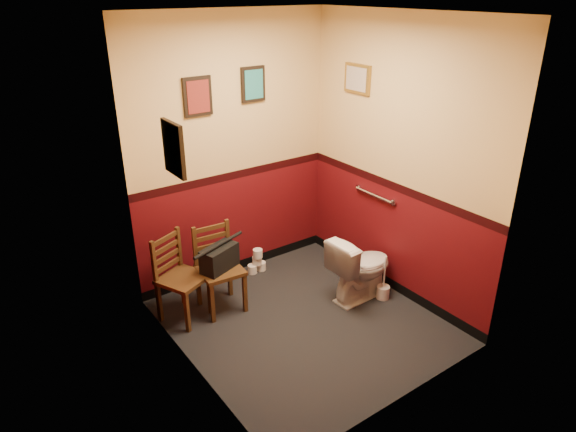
{
  "coord_description": "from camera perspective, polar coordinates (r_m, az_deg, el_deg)",
  "views": [
    {
      "loc": [
        -2.43,
        -3.14,
        2.88
      ],
      "look_at": [
        0.0,
        0.25,
        1.0
      ],
      "focal_mm": 32.0,
      "sensor_mm": 36.0,
      "label": 1
    }
  ],
  "objects": [
    {
      "name": "grab_bar",
      "position": [
        5.24,
        9.55,
        2.31
      ],
      "size": [
        0.05,
        0.56,
        0.06
      ],
      "color": "silver",
      "rests_on": "wall_right"
    },
    {
      "name": "toilet",
      "position": [
        5.14,
        8.08,
        -5.69
      ],
      "size": [
        0.7,
        0.4,
        0.67
      ],
      "primitive_type": "imported",
      "rotation": [
        0.0,
        0.0,
        1.6
      ],
      "color": "white",
      "rests_on": "floor"
    },
    {
      "name": "framed_print_back_a",
      "position": [
        4.88,
        -10.01,
        12.94
      ],
      "size": [
        0.28,
        0.04,
        0.36
      ],
      "color": "black",
      "rests_on": "wall_back"
    },
    {
      "name": "ceiling",
      "position": [
        3.97,
        2.26,
        21.65
      ],
      "size": [
        2.2,
        2.4,
        0.0
      ],
      "primitive_type": "cube",
      "rotation": [
        3.14,
        0.0,
        0.0
      ],
      "color": "silver",
      "rests_on": "ground"
    },
    {
      "name": "tp_stack",
      "position": [
        5.63,
        -3.45,
        -5.15
      ],
      "size": [
        0.22,
        0.13,
        0.28
      ],
      "color": "silver",
      "rests_on": "floor"
    },
    {
      "name": "wall_right",
      "position": [
        4.96,
        12.15,
        5.78
      ],
      "size": [
        0.0,
        2.4,
        2.7
      ],
      "primitive_type": "cube",
      "rotation": [
        1.57,
        0.0,
        -1.57
      ],
      "color": "#510A0F",
      "rests_on": "ground"
    },
    {
      "name": "framed_print_back_b",
      "position": [
        5.16,
        -3.89,
        14.4
      ],
      "size": [
        0.26,
        0.04,
        0.34
      ],
      "color": "black",
      "rests_on": "wall_back"
    },
    {
      "name": "handbag",
      "position": [
        4.85,
        -7.63,
        -4.61
      ],
      "size": [
        0.41,
        0.29,
        0.27
      ],
      "rotation": [
        0.0,
        0.0,
        0.34
      ],
      "color": "black",
      "rests_on": "chair_right"
    },
    {
      "name": "framed_print_left",
      "position": [
        3.66,
        -12.57,
        7.31
      ],
      "size": [
        0.04,
        0.3,
        0.38
      ],
      "color": "black",
      "rests_on": "wall_left"
    },
    {
      "name": "wall_left",
      "position": [
        3.74,
        -11.55,
        -0.45
      ],
      "size": [
        0.0,
        2.4,
        2.7
      ],
      "primitive_type": "cube",
      "rotation": [
        1.57,
        0.0,
        1.57
      ],
      "color": "#510A0F",
      "rests_on": "ground"
    },
    {
      "name": "chair_left",
      "position": [
        4.87,
        -11.93,
        -6.71
      ],
      "size": [
        0.51,
        0.51,
        0.83
      ],
      "rotation": [
        0.0,
        0.0,
        0.42
      ],
      "color": "#482C15",
      "rests_on": "floor"
    },
    {
      "name": "chair_right",
      "position": [
        4.95,
        -7.72,
        -5.79
      ],
      "size": [
        0.42,
        0.42,
        0.84
      ],
      "rotation": [
        0.0,
        0.0,
        -0.08
      ],
      "color": "#482C15",
      "rests_on": "floor"
    },
    {
      "name": "framed_print_right",
      "position": [
        5.19,
        7.7,
        14.88
      ],
      "size": [
        0.04,
        0.34,
        0.28
      ],
      "color": "olive",
      "rests_on": "wall_right"
    },
    {
      "name": "toilet_brush",
      "position": [
        5.29,
        10.5,
        -8.21
      ],
      "size": [
        0.13,
        0.13,
        0.47
      ],
      "color": "silver",
      "rests_on": "floor"
    },
    {
      "name": "wall_front",
      "position": [
        3.47,
        14.14,
        -2.75
      ],
      "size": [
        2.2,
        0.0,
        2.7
      ],
      "primitive_type": "cube",
      "rotation": [
        -1.57,
        0.0,
        0.0
      ],
      "color": "#510A0F",
      "rests_on": "ground"
    },
    {
      "name": "wall_back",
      "position": [
        5.2,
        -6.16,
        7.03
      ],
      "size": [
        2.2,
        0.0,
        2.7
      ],
      "primitive_type": "cube",
      "rotation": [
        1.57,
        0.0,
        0.0
      ],
      "color": "#510A0F",
      "rests_on": "ground"
    },
    {
      "name": "floor",
      "position": [
        4.9,
        1.74,
        -11.7
      ],
      "size": [
        2.2,
        2.4,
        0.0
      ],
      "primitive_type": "cube",
      "color": "black",
      "rests_on": "ground"
    }
  ]
}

